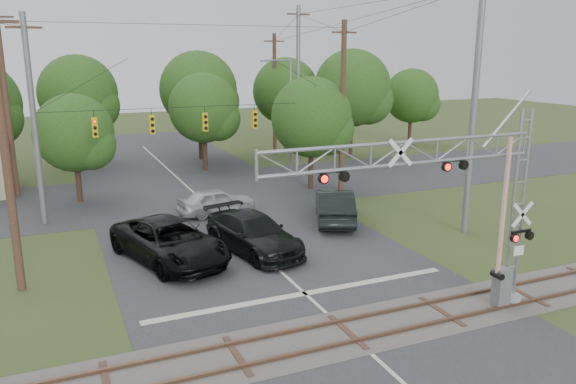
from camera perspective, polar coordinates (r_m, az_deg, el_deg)
name	(u,v)px	position (r m, az deg, el deg)	size (l,w,h in m)	color
ground	(379,361)	(18.63, 9.19, -16.62)	(160.00, 160.00, 0.00)	#394922
road_main	(265,257)	(26.73, -2.38, -6.65)	(14.00, 90.00, 0.02)	#2B2C2E
road_cross	(193,192)	(39.57, -9.66, 0.02)	(90.00, 12.00, 0.02)	#2B2C2E
railroad_track	(348,332)	(20.10, 6.07, -13.98)	(90.00, 3.20, 0.17)	#514D46
crossing_gantry	(451,196)	(20.21, 16.25, -0.37)	(10.87, 0.96, 7.48)	gray
traffic_signal_span	(220,115)	(35.00, -6.96, 7.75)	(19.34, 0.36, 11.50)	slate
pickup_black	(170,241)	(26.56, -11.93, -4.91)	(3.20, 6.94, 1.93)	black
car_dark	(254,233)	(27.28, -3.52, -4.22)	(2.56, 6.31, 1.83)	black
sedan_silver	(217,201)	(33.80, -7.27, -0.93)	(1.87, 4.64, 1.58)	#ADB1B5
suv_dark	(335,206)	(32.11, 4.76, -1.38)	(2.00, 5.73, 1.89)	black
streetlight	(288,113)	(42.22, 0.03, 8.08)	(2.42, 0.25, 9.08)	slate
utility_poles	(232,102)	(37.70, -5.69, 9.10)	(24.40, 26.57, 13.33)	#3F271D
treeline	(163,99)	(47.59, -12.63, 9.18)	(57.79, 22.47, 9.78)	#362118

